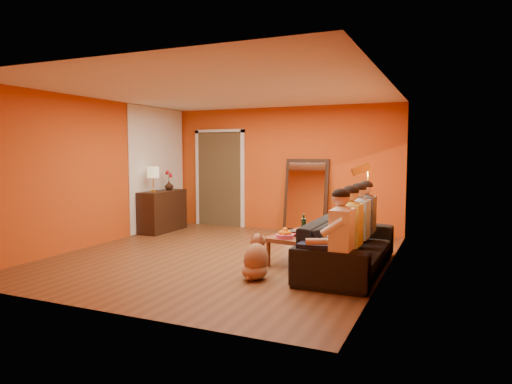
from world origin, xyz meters
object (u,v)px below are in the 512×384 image
at_px(dog, 256,256).
at_px(person_mid_right, 360,226).
at_px(sofa, 349,245).
at_px(coffee_table, 301,247).
at_px(tumbler, 311,230).
at_px(sideboard, 163,211).
at_px(floor_lamp, 368,211).
at_px(wine_bottle, 304,224).
at_px(table_lamp, 153,179).
at_px(person_far_left, 342,240).
at_px(person_mid_left, 351,232).
at_px(person_far_right, 366,221).
at_px(mirror_frame, 306,196).
at_px(vase, 169,185).
at_px(laptop, 319,230).

bearing_deg(dog, person_mid_right, 25.29).
bearing_deg(sofa, coffee_table, 74.19).
relative_size(sofa, tumbler, 23.94).
xyz_separation_m(sideboard, sofa, (4.24, -1.57, -0.07)).
xyz_separation_m(floor_lamp, wine_bottle, (-0.80, -0.86, -0.14)).
height_order(table_lamp, tumbler, table_lamp).
relative_size(person_far_left, wine_bottle, 3.94).
bearing_deg(sideboard, person_far_left, -30.48).
relative_size(table_lamp, person_mid_right, 0.42).
xyz_separation_m(sideboard, wine_bottle, (3.52, -1.40, 0.15)).
bearing_deg(dog, tumbler, 56.89).
height_order(coffee_table, person_mid_left, person_mid_left).
height_order(sideboard, tumbler, sideboard).
distance_m(sideboard, sofa, 4.52).
bearing_deg(person_far_left, person_far_right, 90.00).
bearing_deg(coffee_table, table_lamp, 172.48).
bearing_deg(dog, mirror_frame, 79.79).
bearing_deg(sofa, vase, 66.75).
relative_size(mirror_frame, coffee_table, 1.25).
bearing_deg(laptop, coffee_table, -132.91).
xyz_separation_m(person_far_left, person_mid_right, (0.00, 1.10, 0.00)).
xyz_separation_m(sofa, tumbler, (-0.65, 0.34, 0.11)).
relative_size(mirror_frame, sofa, 0.63).
distance_m(sofa, person_mid_left, 0.53).
distance_m(sofa, laptop, 0.82).
bearing_deg(sofa, person_far_left, -172.59).
bearing_deg(wine_bottle, tumbler, 67.62).
xyz_separation_m(table_lamp, coffee_table, (3.47, -1.05, -0.90)).
height_order(person_far_right, vase, person_far_right).
height_order(table_lamp, person_far_left, table_lamp).
bearing_deg(table_lamp, coffee_table, -16.89).
xyz_separation_m(dog, person_mid_left, (1.14, 0.49, 0.31)).
xyz_separation_m(person_mid_left, wine_bottle, (-0.85, 0.62, -0.03)).
height_order(person_mid_right, tumbler, person_mid_right).
xyz_separation_m(sofa, coffee_table, (-0.77, 0.22, -0.14)).
relative_size(sideboard, coffee_table, 0.97).
height_order(coffee_table, floor_lamp, floor_lamp).
bearing_deg(person_far_left, table_lamp, 152.53).
relative_size(dog, vase, 3.11).
height_order(dog, person_far_left, person_far_left).
relative_size(coffee_table, person_mid_right, 1.00).
height_order(sideboard, vase, vase).
xyz_separation_m(wine_bottle, tumbler, (0.07, 0.17, -0.11)).
distance_m(coffee_table, vase, 3.90).
xyz_separation_m(sideboard, tumbler, (3.59, -1.23, 0.04)).
distance_m(person_mid_right, wine_bottle, 0.85).
xyz_separation_m(table_lamp, wine_bottle, (3.52, -1.10, -0.53)).
bearing_deg(coffee_table, vase, 164.58).
distance_m(person_far_left, person_far_right, 1.65).
distance_m(person_far_right, tumbler, 0.85).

